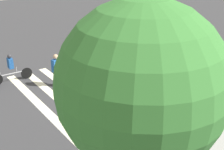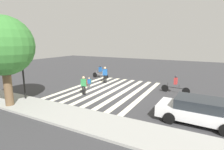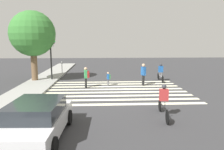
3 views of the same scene
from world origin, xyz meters
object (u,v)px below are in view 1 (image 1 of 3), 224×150
Objects in this scene: pedestrian_child_with_backpack at (117,99)px; pedestrian_adult_yellow_jacket at (56,68)px; traffic_light at (94,106)px; pedestrian_adult_tall_backpack at (83,95)px; street_tree at (141,86)px; cyclist_near_curb at (165,48)px; cyclist_far_lane at (11,67)px.

pedestrian_adult_yellow_jacket reaches higher than pedestrian_child_with_backpack.
traffic_light reaches higher than pedestrian_adult_tall_backpack.
street_tree is (-0.31, 1.54, 1.09)m from traffic_light.
street_tree reaches higher than pedestrian_adult_tall_backpack.
pedestrian_child_with_backpack reaches higher than cyclist_near_curb.
pedestrian_child_with_backpack is 0.71× the size of cyclist_far_lane.
street_tree is 11.60m from cyclist_far_lane.
traffic_light is at bearing 33.95° from pedestrian_child_with_backpack.
pedestrian_adult_yellow_jacket is (-2.20, -9.23, -3.14)m from street_tree.
pedestrian_adult_tall_backpack is at bearing 111.86° from cyclist_far_lane.
pedestrian_child_with_backpack is 0.90× the size of pedestrian_adult_yellow_jacket.
street_tree is 7.62m from pedestrian_adult_tall_backpack.
pedestrian_adult_tall_backpack is 0.46× the size of cyclist_near_curb.
cyclist_near_curb is 1.07× the size of cyclist_far_lane.
cyclist_near_curb is (-7.34, 0.46, -0.14)m from pedestrian_adult_yellow_jacket.
pedestrian_child_with_backpack is at bearing 112.32° from cyclist_far_lane.
cyclist_far_lane is at bearing -62.69° from pedestrian_adult_yellow_jacket.
pedestrian_adult_yellow_jacket is at bearing -94.02° from pedestrian_child_with_backpack.
street_tree is 6.35m from pedestrian_child_with_backpack.
street_tree reaches higher than pedestrian_adult_yellow_jacket.
pedestrian_adult_tall_backpack is 0.62× the size of pedestrian_adult_yellow_jacket.
traffic_light is at bearing 41.09° from cyclist_near_curb.
pedestrian_adult_tall_backpack is (-2.12, -6.43, -3.50)m from street_tree.
cyclist_far_lane is at bearing -9.69° from cyclist_near_curb.
cyclist_near_curb is at bearing -143.73° from traffic_light.
pedestrian_adult_yellow_jacket is at bearing 1.20° from cyclist_near_curb.
pedestrian_adult_yellow_jacket is (-0.08, -2.80, 0.36)m from pedestrian_adult_tall_backpack.
cyclist_near_curb is (-7.42, -2.34, 0.22)m from pedestrian_adult_tall_backpack.
pedestrian_child_with_backpack reaches higher than cyclist_far_lane.
pedestrian_child_with_backpack is 1.45× the size of pedestrian_adult_tall_backpack.
traffic_light reaches higher than cyclist_far_lane.
street_tree is at bearing 47.40° from cyclist_near_curb.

